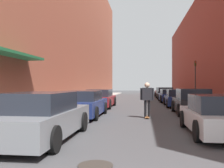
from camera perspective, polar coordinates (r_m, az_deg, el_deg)
ground at (r=20.18m, az=6.39°, el=-4.75°), size 101.38×101.38×0.00m
curb_strip_left at (r=25.27m, az=-4.30°, el=-3.70°), size 1.80×46.08×0.12m
curb_strip_right at (r=25.18m, az=17.40°, el=-3.70°), size 1.80×46.08×0.12m
building_row_left at (r=26.71m, az=-10.58°, el=13.49°), size 4.90×46.08×15.85m
building_row_right at (r=26.06m, az=23.73°, el=7.89°), size 4.90×46.08×10.53m
parked_car_left_0 at (r=7.62m, az=-15.79°, el=-7.26°), size 1.94×4.55×1.38m
parked_car_left_1 at (r=12.62m, az=-6.39°, el=-4.60°), size 1.86×4.37×1.31m
parked_car_left_2 at (r=17.80m, az=-2.69°, el=-3.35°), size 1.87×4.68×1.28m
parked_car_right_0 at (r=8.76m, az=23.43°, el=-6.66°), size 2.06×4.03×1.28m
parked_car_right_1 at (r=14.21m, az=17.83°, el=-3.97°), size 1.85×4.10×1.39m
parked_car_right_2 at (r=19.12m, az=15.01°, el=-3.16°), size 2.02×4.18×1.28m
parked_car_right_3 at (r=23.90m, az=13.21°, el=-2.60°), size 2.08×4.23×1.21m
parked_car_right_4 at (r=29.51m, az=11.99°, el=-2.08°), size 1.97×4.34×1.32m
parked_car_right_5 at (r=34.69m, az=11.45°, el=-1.83°), size 2.00×4.32×1.27m
skateboarder at (r=12.10m, az=8.03°, el=-2.78°), size 0.66×0.78×1.72m
manhole_cover at (r=5.18m, az=-3.79°, el=-18.10°), size 0.70×0.70×0.02m
traffic_light at (r=23.45m, az=18.50°, el=1.63°), size 0.16×0.22×3.62m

